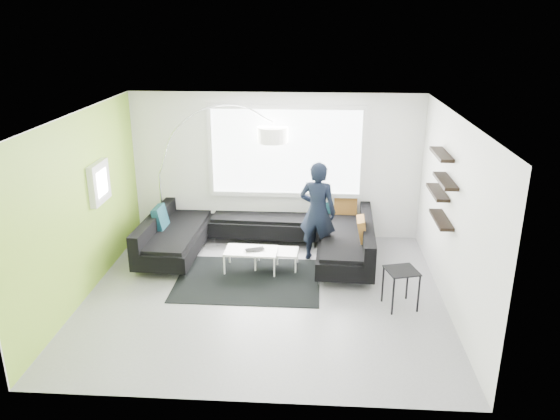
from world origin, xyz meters
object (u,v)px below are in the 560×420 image
at_px(coffee_table, 264,259).
at_px(person, 318,212).
at_px(laptop, 255,251).
at_px(sectional_sofa, 260,235).
at_px(side_table, 400,288).
at_px(arc_lamp, 159,174).

distance_m(coffee_table, person, 1.24).
distance_m(coffee_table, laptop, 0.27).
height_order(sectional_sofa, side_table, sectional_sofa).
xyz_separation_m(arc_lamp, person, (2.97, -0.73, -0.41)).
distance_m(coffee_table, arc_lamp, 2.65).
bearing_deg(side_table, arc_lamp, 150.80).
height_order(coffee_table, laptop, laptop).
height_order(person, laptop, person).
relative_size(arc_lamp, laptop, 6.91).
bearing_deg(side_table, person, 127.37).
bearing_deg(laptop, coffee_table, 20.35).
xyz_separation_m(coffee_table, arc_lamp, (-2.07, 1.20, 1.12)).
bearing_deg(person, side_table, 142.61).
height_order(sectional_sofa, laptop, sectional_sofa).
xyz_separation_m(side_table, person, (-1.24, 1.63, 0.59)).
height_order(coffee_table, side_table, side_table).
distance_m(person, laptop, 1.29).
xyz_separation_m(coffee_table, laptop, (-0.13, -0.12, 0.20)).
xyz_separation_m(sectional_sofa, side_table, (2.26, -1.76, -0.08)).
relative_size(sectional_sofa, laptop, 10.83).
distance_m(side_table, person, 2.13).
bearing_deg(coffee_table, arc_lamp, 152.51).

